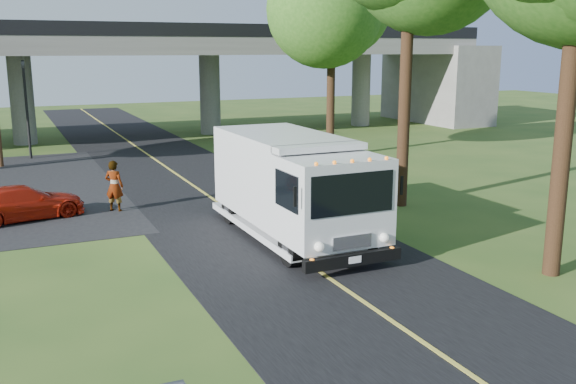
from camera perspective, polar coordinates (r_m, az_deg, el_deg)
ground at (r=14.26m, az=9.55°, el=-11.55°), size 120.00×120.00×0.00m
road at (r=22.75m, az=-4.53°, el=-2.14°), size 7.00×90.00×0.02m
lane_line at (r=22.75m, az=-4.53°, el=-2.09°), size 0.12×90.00×0.01m
overpass at (r=43.38m, az=-14.73°, el=10.60°), size 54.00×10.00×7.30m
traffic_signal at (r=36.85m, az=-22.27°, el=7.67°), size 0.18×0.22×5.20m
step_van at (r=19.68m, az=0.43°, el=0.73°), size 2.86×7.63×3.20m
red_sedan at (r=23.95m, az=-22.50°, el=-0.89°), size 4.37×2.55×1.19m
pedestrian at (r=24.01m, az=-15.19°, el=0.52°), size 0.82×0.77×1.88m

